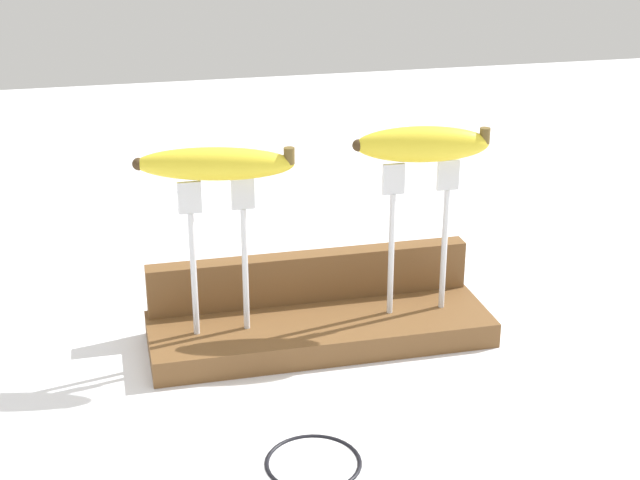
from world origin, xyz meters
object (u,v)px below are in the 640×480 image
object	(u,v)px
fork_stand_right	(419,224)
banana_raised_left	(215,164)
fork_stand_left	(218,243)
wire_coil	(313,461)
banana_raised_right	(422,144)

from	to	relation	value
fork_stand_right	banana_raised_left	xyz separation A→B (m)	(-0.24, 0.00, 0.09)
fork_stand_right	banana_raised_left	size ratio (longest dim) A/B	1.06
fork_stand_left	banana_raised_left	distance (m)	0.09
banana_raised_left	wire_coil	distance (m)	0.33
banana_raised_left	banana_raised_right	distance (m)	0.24
fork_stand_right	wire_coil	xyz separation A→B (m)	(-0.18, -0.24, -0.14)
fork_stand_right	wire_coil	distance (m)	0.33
fork_stand_left	banana_raised_right	xyz separation A→B (m)	(0.24, 0.00, 0.10)
banana_raised_left	banana_raised_right	size ratio (longest dim) A/B	1.12
banana_raised_left	banana_raised_right	xyz separation A→B (m)	(0.24, -0.00, 0.01)
fork_stand_left	banana_raised_left	bearing A→B (deg)	166.97
fork_stand_right	banana_raised_left	distance (m)	0.25
fork_stand_left	fork_stand_right	size ratio (longest dim) A/B	0.98
fork_stand_left	wire_coil	xyz separation A→B (m)	(0.05, -0.24, -0.14)
fork_stand_left	fork_stand_right	xyz separation A→B (m)	(0.24, 0.00, 0.00)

